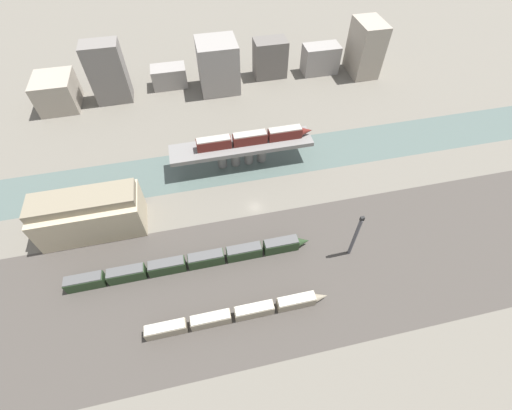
{
  "coord_description": "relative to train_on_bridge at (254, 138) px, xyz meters",
  "views": [
    {
      "loc": [
        -13.78,
        -64.64,
        82.02
      ],
      "look_at": [
        0.0,
        -1.86,
        3.36
      ],
      "focal_mm": 24.0,
      "sensor_mm": 36.0,
      "label": 1
    }
  ],
  "objects": [
    {
      "name": "signal_tower",
      "position": [
        17.9,
        -41.67,
        -2.25
      ],
      "size": [
        1.0,
        0.93,
        16.23
      ],
      "color": "#4C4C51",
      "rests_on": "ground"
    },
    {
      "name": "river_water",
      "position": [
        -4.25,
        -0.0,
        -10.26
      ],
      "size": [
        320.0,
        18.24,
        0.01
      ],
      "primitive_type": "cube",
      "color": "#4C5B56",
      "rests_on": "ground"
    },
    {
      "name": "bridge",
      "position": [
        -4.25,
        -0.0,
        -3.8
      ],
      "size": [
        46.78,
        9.05,
        8.41
      ],
      "color": "slate",
      "rests_on": "ground"
    },
    {
      "name": "city_block_center",
      "position": [
        -25.27,
        53.97,
        -6.04
      ],
      "size": [
        14.24,
        8.51,
        8.45
      ],
      "primitive_type": "cube",
      "color": "gray",
      "rests_on": "ground"
    },
    {
      "name": "city_block_far_left",
      "position": [
        -68.97,
        48.39,
        -4.13
      ],
      "size": [
        14.43,
        15.71,
        12.26
      ],
      "primitive_type": "cube",
      "color": "gray",
      "rests_on": "ground"
    },
    {
      "name": "ground_plane",
      "position": [
        -4.25,
        -20.27,
        -10.26
      ],
      "size": [
        400.0,
        400.0,
        0.0
      ],
      "primitive_type": "plane",
      "color": "#666056"
    },
    {
      "name": "city_block_right",
      "position": [
        -4.84,
        47.68,
        -0.25
      ],
      "size": [
        15.8,
        15.24,
        20.03
      ],
      "primitive_type": "cube",
      "color": "gray",
      "rests_on": "ground"
    },
    {
      "name": "train_yard_mid",
      "position": [
        -25.16,
        -36.47,
        -8.25
      ],
      "size": [
        64.78,
        2.98,
        4.08
      ],
      "color": "#23381E",
      "rests_on": "ground"
    },
    {
      "name": "city_block_tall",
      "position": [
        40.93,
        51.11,
        -4.29
      ],
      "size": [
        15.43,
        8.58,
        11.95
      ],
      "primitive_type": "cube",
      "color": "gray",
      "rests_on": "ground"
    },
    {
      "name": "train_yard_near",
      "position": [
        -15.65,
        -53.01,
        -8.51
      ],
      "size": [
        44.7,
        2.6,
        3.57
      ],
      "color": "gray",
      "rests_on": "ground"
    },
    {
      "name": "train_on_bridge",
      "position": [
        0.0,
        0.0,
        0.0
      ],
      "size": [
        38.37,
        3.18,
        3.79
      ],
      "color": "#5B1E19",
      "rests_on": "bridge"
    },
    {
      "name": "city_block_left",
      "position": [
        -47.89,
        48.68,
        1.38
      ],
      "size": [
        13.69,
        9.0,
        23.27
      ],
      "primitive_type": "cube",
      "color": "slate",
      "rests_on": "ground"
    },
    {
      "name": "railbed_yard",
      "position": [
        -4.25,
        -44.27,
        -10.25
      ],
      "size": [
        280.0,
        42.0,
        0.01
      ],
      "primitive_type": "cube",
      "color": "#423D38",
      "rests_on": "ground"
    },
    {
      "name": "city_block_low",
      "position": [
        59.13,
        46.91,
        0.74
      ],
      "size": [
        10.81,
        15.75,
        21.99
      ],
      "primitive_type": "cube",
      "color": "gray",
      "rests_on": "ground"
    },
    {
      "name": "city_block_far_right",
      "position": [
        18.46,
        53.07,
        -2.39
      ],
      "size": [
        13.8,
        8.98,
        15.73
      ],
      "primitive_type": "cube",
      "color": "#605B56",
      "rests_on": "ground"
    },
    {
      "name": "warehouse_building",
      "position": [
        -50.89,
        -17.97,
        -3.66
      ],
      "size": [
        28.43,
        12.09,
        13.87
      ],
      "color": "tan",
      "rests_on": "ground"
    }
  ]
}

